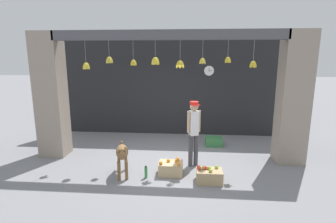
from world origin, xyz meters
The scene contains 12 objects.
ground_plane centered at (0.00, 0.00, 0.00)m, with size 60.00×60.00×0.00m, color gray.
shop_back_wall centered at (0.00, 2.59, 1.67)m, with size 7.62×0.12×3.33m, color #232326.
shop_pillar_left centered at (-3.16, 0.30, 1.67)m, with size 0.70×0.60×3.33m, color gray.
shop_pillar_right centered at (3.16, 0.30, 1.67)m, with size 0.70×0.60×3.33m, color gray.
storefront_awning centered at (-0.02, 0.12, 3.16)m, with size 5.72×0.29×0.96m.
dog centered at (-0.94, -0.90, 0.53)m, with size 0.44×0.99×0.77m.
shopkeeper centered at (0.68, -0.20, 0.97)m, with size 0.33×0.30×1.64m.
fruit_crate_oranges centered at (0.15, -0.72, 0.15)m, with size 0.55×0.43×0.36m.
fruit_crate_apples centered at (1.02, -1.04, 0.15)m, with size 0.56×0.40×0.35m.
produce_box_green centered at (1.34, 1.39, 0.13)m, with size 0.51×0.41×0.26m, color #387A42.
water_bottle centered at (-0.39, -0.96, 0.13)m, with size 0.07×0.07×0.29m.
wall_clock centered at (1.21, 2.51, 2.23)m, with size 0.35×0.03×0.35m.
Camera 1 is at (0.55, -6.41, 2.71)m, focal length 28.00 mm.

